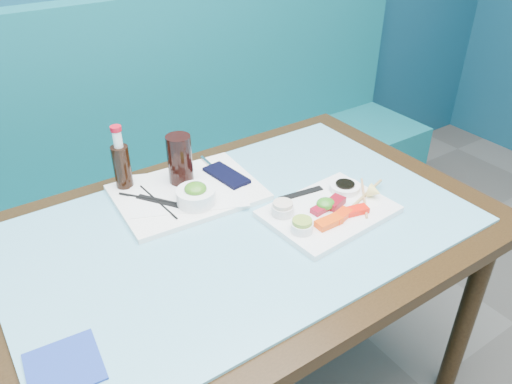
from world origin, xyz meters
TOP-DOWN VIEW (x-y plane):
  - booth_bench at (0.00, 2.29)m, footprint 3.00×0.56m
  - dining_table at (0.00, 1.45)m, footprint 1.40×0.90m
  - glass_top at (0.00, 1.45)m, footprint 1.22×0.76m
  - sashimi_plate at (0.23, 1.35)m, footprint 0.36×0.27m
  - salmon_left at (0.18, 1.30)m, footprint 0.07×0.04m
  - salmon_mid at (0.23, 1.30)m, footprint 0.07×0.05m
  - salmon_right at (0.28, 1.30)m, footprint 0.07×0.05m
  - tuna_left at (0.20, 1.36)m, footprint 0.05×0.03m
  - tuna_right at (0.26, 1.36)m, footprint 0.07×0.05m
  - seaweed_garnish at (0.23, 1.36)m, footprint 0.06×0.05m
  - ramekin_wasabi at (0.11, 1.32)m, footprint 0.07×0.07m
  - wasabi_fill at (0.11, 1.32)m, footprint 0.06×0.06m
  - ramekin_ginger at (0.11, 1.41)m, footprint 0.07×0.07m
  - ginger_fill at (0.11, 1.41)m, footprint 0.06×0.06m
  - soy_dish at (0.34, 1.40)m, footprint 0.12×0.12m
  - soy_fill at (0.34, 1.40)m, footprint 0.07×0.07m
  - lemon_wedge at (0.38, 1.32)m, footprint 0.05×0.05m
  - chopstick_sleeve at (0.22, 1.46)m, footprint 0.14×0.04m
  - wooden_chopstick_a at (0.34, 1.34)m, footprint 0.24×0.08m
  - wooden_chopstick_b at (0.35, 1.34)m, footprint 0.14×0.16m
  - serving_tray at (-0.05, 1.67)m, footprint 0.43×0.33m
  - paper_placemat at (-0.05, 1.67)m, footprint 0.40×0.35m
  - seaweed_bowl at (-0.06, 1.59)m, footprint 0.13×0.13m
  - seaweed_salad at (-0.06, 1.59)m, footprint 0.08×0.08m
  - cola_glass at (-0.04, 1.72)m, footprint 0.09×0.09m
  - navy_pouch at (0.09, 1.67)m, footprint 0.09×0.16m
  - fork at (0.08, 1.77)m, footprint 0.01×0.09m
  - black_chopstick_a at (-0.15, 1.66)m, footprint 0.02×0.21m
  - black_chopstick_b at (-0.14, 1.66)m, footprint 0.17×0.21m
  - tray_sleeve at (-0.14, 1.66)m, footprint 0.10×0.13m
  - cola_bottle_body at (-0.19, 1.79)m, footprint 0.07×0.07m
  - cola_bottle_neck at (-0.19, 1.79)m, footprint 0.03×0.03m
  - cola_bottle_cap at (-0.19, 1.79)m, footprint 0.04×0.04m
  - blue_napkin at (-0.53, 1.25)m, footprint 0.15×0.15m

SIDE VIEW (x-z plane):
  - booth_bench at x=0.00m, z-range -0.21..0.96m
  - dining_table at x=0.00m, z-range 0.29..1.04m
  - glass_top at x=0.00m, z-range 0.75..0.76m
  - blue_napkin at x=-0.53m, z-range 0.76..0.76m
  - serving_tray at x=-0.05m, z-range 0.76..0.77m
  - sashimi_plate at x=0.23m, z-range 0.76..0.78m
  - paper_placemat at x=-0.05m, z-range 0.77..0.78m
  - tray_sleeve at x=-0.14m, z-range 0.77..0.78m
  - black_chopstick_a at x=-0.15m, z-range 0.77..0.78m
  - black_chopstick_b at x=-0.14m, z-range 0.77..0.78m
  - chopstick_sleeve at x=0.22m, z-range 0.78..0.78m
  - fork at x=0.08m, z-range 0.77..0.78m
  - wooden_chopstick_b at x=0.35m, z-range 0.78..0.78m
  - navy_pouch at x=0.09m, z-range 0.77..0.79m
  - wooden_chopstick_a at x=0.34m, z-range 0.78..0.78m
  - tuna_left at x=0.20m, z-range 0.78..0.79m
  - salmon_right at x=0.28m, z-range 0.78..0.79m
  - salmon_mid at x=0.23m, z-range 0.78..0.79m
  - soy_dish at x=0.34m, z-range 0.78..0.79m
  - salmon_left at x=0.18m, z-range 0.78..0.79m
  - tuna_right at x=0.26m, z-range 0.78..0.80m
  - ramekin_wasabi at x=0.11m, z-range 0.78..0.80m
  - ramekin_ginger at x=0.11m, z-range 0.78..0.80m
  - seaweed_garnish at x=0.23m, z-range 0.78..0.81m
  - seaweed_bowl at x=-0.06m, z-range 0.77..0.82m
  - soy_fill at x=0.34m, z-range 0.79..0.80m
  - lemon_wedge at x=0.38m, z-range 0.78..0.82m
  - wasabi_fill at x=0.11m, z-range 0.80..0.81m
  - ginger_fill at x=0.11m, z-range 0.80..0.81m
  - seaweed_salad at x=-0.06m, z-range 0.81..0.84m
  - cola_bottle_body at x=-0.19m, z-range 0.76..0.90m
  - cola_glass at x=-0.04m, z-range 0.77..0.93m
  - cola_bottle_neck at x=-0.19m, z-range 0.90..0.95m
  - cola_bottle_cap at x=-0.19m, z-range 0.95..0.97m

